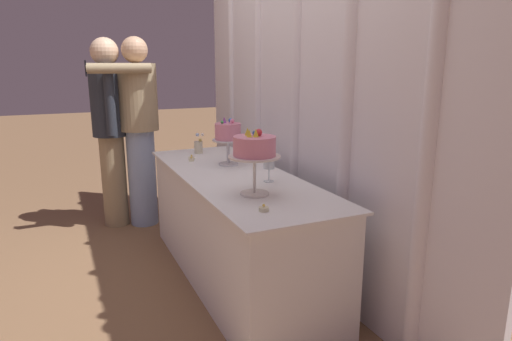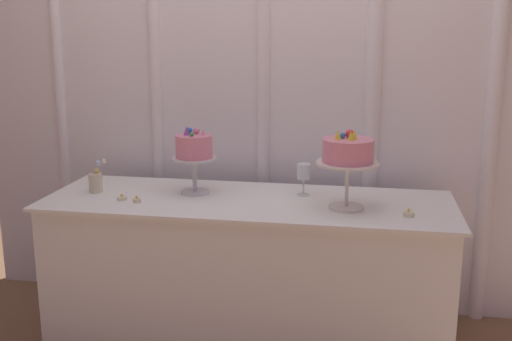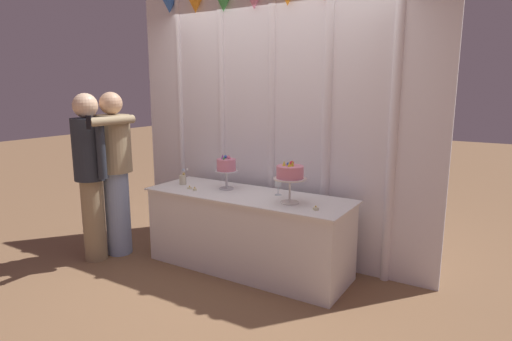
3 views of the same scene
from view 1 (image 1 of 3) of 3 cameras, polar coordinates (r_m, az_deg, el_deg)
ground_plane at (r=3.14m, az=-4.38°, el=-13.91°), size 24.00×24.00×0.00m
draped_curtain at (r=3.00m, az=5.89°, el=14.46°), size 3.31×0.16×2.86m
cake_table at (r=3.02m, az=-2.71°, el=-7.31°), size 1.99×0.68×0.74m
cake_display_nearleft at (r=3.15m, az=-3.64°, el=4.72°), size 0.22×0.22×0.34m
cake_display_nearright at (r=2.40m, az=-0.19°, el=2.76°), size 0.29×0.29×0.37m
wine_glass at (r=2.70m, az=1.69°, el=0.94°), size 0.07×0.07×0.16m
flower_vase at (r=3.62m, az=-7.42°, el=3.14°), size 0.09×0.07×0.17m
tealight_far_left at (r=3.43m, az=-8.31°, el=1.67°), size 0.05×0.05×0.03m
tealight_near_left at (r=3.34m, az=-8.35°, el=1.38°), size 0.04×0.04×0.04m
tealight_near_right at (r=2.18m, az=1.00°, el=-4.98°), size 0.05×0.05×0.04m
guest_girl_blue_dress at (r=4.08m, az=-14.94°, el=5.77°), size 0.47×0.65×1.68m
guest_man_pink_jacket at (r=4.13m, az=-18.33°, el=5.75°), size 0.47×0.31×1.67m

